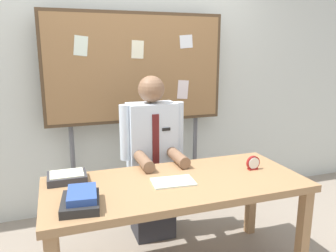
{
  "coord_description": "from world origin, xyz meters",
  "views": [
    {
      "loc": [
        -0.76,
        -2.01,
        1.61
      ],
      "look_at": [
        0.0,
        0.18,
        1.08
      ],
      "focal_mm": 35.57,
      "sensor_mm": 36.0,
      "label": 1
    }
  ],
  "objects_px": {
    "desk_clock": "(253,163)",
    "paper_tray": "(67,177)",
    "open_notebook": "(173,182)",
    "bulletin_board": "(137,71)",
    "person": "(152,164)",
    "book_stack": "(81,200)",
    "desk": "(176,192)"
  },
  "relations": [
    {
      "from": "desk_clock",
      "to": "paper_tray",
      "type": "height_order",
      "value": "desk_clock"
    },
    {
      "from": "paper_tray",
      "to": "open_notebook",
      "type": "bearing_deg",
      "value": -21.44
    },
    {
      "from": "open_notebook",
      "to": "paper_tray",
      "type": "xyz_separation_m",
      "value": [
        -0.68,
        0.27,
        0.02
      ]
    },
    {
      "from": "open_notebook",
      "to": "desk_clock",
      "type": "height_order",
      "value": "desk_clock"
    },
    {
      "from": "bulletin_board",
      "to": "open_notebook",
      "type": "relative_size",
      "value": 6.85
    },
    {
      "from": "paper_tray",
      "to": "person",
      "type": "bearing_deg",
      "value": 25.41
    },
    {
      "from": "person",
      "to": "paper_tray",
      "type": "xyz_separation_m",
      "value": [
        -0.71,
        -0.34,
        0.1
      ]
    },
    {
      "from": "book_stack",
      "to": "desk_clock",
      "type": "bearing_deg",
      "value": 8.9
    },
    {
      "from": "desk",
      "to": "open_notebook",
      "type": "xyz_separation_m",
      "value": [
        -0.03,
        -0.02,
        0.09
      ]
    },
    {
      "from": "desk_clock",
      "to": "paper_tray",
      "type": "relative_size",
      "value": 0.41
    },
    {
      "from": "desk",
      "to": "paper_tray",
      "type": "xyz_separation_m",
      "value": [
        -0.71,
        0.25,
        0.11
      ]
    },
    {
      "from": "bulletin_board",
      "to": "desk_clock",
      "type": "xyz_separation_m",
      "value": [
        0.62,
        -1.06,
        -0.64
      ]
    },
    {
      "from": "open_notebook",
      "to": "book_stack",
      "type": "bearing_deg",
      "value": -165.71
    },
    {
      "from": "person",
      "to": "bulletin_board",
      "type": "bearing_deg",
      "value": 89.98
    },
    {
      "from": "desk",
      "to": "person",
      "type": "bearing_deg",
      "value": 90.0
    },
    {
      "from": "open_notebook",
      "to": "bulletin_board",
      "type": "bearing_deg",
      "value": 88.31
    },
    {
      "from": "bulletin_board",
      "to": "desk_clock",
      "type": "bearing_deg",
      "value": -59.46
    },
    {
      "from": "desk",
      "to": "paper_tray",
      "type": "height_order",
      "value": "paper_tray"
    },
    {
      "from": "open_notebook",
      "to": "paper_tray",
      "type": "distance_m",
      "value": 0.73
    },
    {
      "from": "desk",
      "to": "bulletin_board",
      "type": "height_order",
      "value": "bulletin_board"
    },
    {
      "from": "desk",
      "to": "paper_tray",
      "type": "relative_size",
      "value": 6.85
    },
    {
      "from": "bulletin_board",
      "to": "desk_clock",
      "type": "height_order",
      "value": "bulletin_board"
    },
    {
      "from": "desk_clock",
      "to": "paper_tray",
      "type": "bearing_deg",
      "value": 170.43
    },
    {
      "from": "book_stack",
      "to": "paper_tray",
      "type": "distance_m",
      "value": 0.43
    },
    {
      "from": "bulletin_board",
      "to": "book_stack",
      "type": "relative_size",
      "value": 6.28
    },
    {
      "from": "desk",
      "to": "bulletin_board",
      "type": "bearing_deg",
      "value": 89.99
    },
    {
      "from": "desk",
      "to": "book_stack",
      "type": "distance_m",
      "value": 0.69
    },
    {
      "from": "paper_tray",
      "to": "desk",
      "type": "bearing_deg",
      "value": -19.13
    },
    {
      "from": "open_notebook",
      "to": "desk_clock",
      "type": "distance_m",
      "value": 0.66
    },
    {
      "from": "person",
      "to": "desk_clock",
      "type": "distance_m",
      "value": 0.85
    },
    {
      "from": "person",
      "to": "open_notebook",
      "type": "distance_m",
      "value": 0.61
    },
    {
      "from": "bulletin_board",
      "to": "book_stack",
      "type": "xyz_separation_m",
      "value": [
        -0.65,
        -1.26,
        -0.65
      ]
    }
  ]
}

